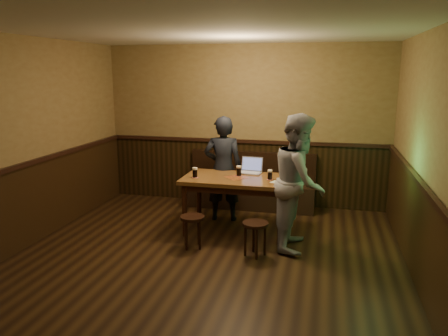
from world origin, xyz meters
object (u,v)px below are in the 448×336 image
(pub_table, at_px, (237,185))
(pint_left, at_px, (195,173))
(stool_right, at_px, (255,229))
(person_grey, at_px, (299,182))
(bench, at_px, (251,190))
(person_suit, at_px, (223,169))
(pint_right, at_px, (270,175))
(pint_mid, at_px, (239,171))
(stool_left, at_px, (192,222))
(laptop, at_px, (251,169))

(pub_table, relative_size, pint_left, 10.35)
(stool_right, xyz_separation_m, person_grey, (0.51, 0.44, 0.55))
(person_grey, bearing_deg, bench, 32.03)
(person_suit, bearing_deg, pint_right, 139.52)
(pub_table, xyz_separation_m, pint_left, (-0.59, -0.15, 0.18))
(pint_mid, height_order, person_suit, person_suit)
(stool_left, relative_size, pint_mid, 2.88)
(laptop, bearing_deg, stool_right, -71.49)
(pub_table, height_order, pint_right, pint_right)
(stool_left, xyz_separation_m, stool_right, (0.87, -0.07, 0.01))
(pub_table, bearing_deg, person_suit, 123.22)
(stool_left, height_order, person_grey, person_grey)
(person_grey, bearing_deg, pint_right, 53.91)
(pub_table, relative_size, stool_right, 3.45)
(stool_left, xyz_separation_m, pint_mid, (0.46, 0.83, 0.55))
(pint_left, relative_size, person_suit, 0.09)
(pint_left, height_order, laptop, laptop)
(bench, xyz_separation_m, pint_left, (-0.59, -1.40, 0.59))
(person_grey, bearing_deg, laptop, 49.74)
(pub_table, relative_size, laptop, 4.39)
(bench, height_order, stool_right, bench)
(stool_right, xyz_separation_m, pint_left, (-1.00, 0.66, 0.54))
(pub_table, bearing_deg, stool_right, -62.45)
(bench, distance_m, pint_mid, 1.30)
(laptop, distance_m, person_grey, 1.05)
(stool_left, distance_m, pint_mid, 1.10)
(pint_mid, xyz_separation_m, pint_right, (0.47, -0.11, -0.01))
(stool_right, distance_m, person_suit, 1.56)
(bench, bearing_deg, pint_right, -69.03)
(pint_right, distance_m, person_grey, 0.56)
(laptop, bearing_deg, person_suit, 168.23)
(pub_table, distance_m, stool_right, 0.97)
(pint_right, relative_size, laptop, 0.41)
(pint_left, xyz_separation_m, person_suit, (0.27, 0.64, -0.07))
(stool_right, distance_m, laptop, 1.29)
(pint_left, bearing_deg, pub_table, 14.16)
(stool_right, xyz_separation_m, person_suit, (-0.73, 1.30, 0.48))
(person_suit, bearing_deg, stool_right, 111.40)
(laptop, bearing_deg, pub_table, -108.10)
(bench, xyz_separation_m, stool_right, (0.42, -2.06, 0.05))
(laptop, bearing_deg, pint_right, -41.68)
(stool_left, relative_size, person_grey, 0.24)
(pint_right, distance_m, laptop, 0.50)
(person_grey, bearing_deg, pint_left, 84.04)
(bench, relative_size, pint_right, 15.33)
(bench, relative_size, stool_left, 4.97)
(pub_table, height_order, person_suit, person_suit)
(pint_mid, relative_size, laptop, 0.44)
(pint_mid, bearing_deg, bench, 90.70)
(pub_table, bearing_deg, laptop, 66.58)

